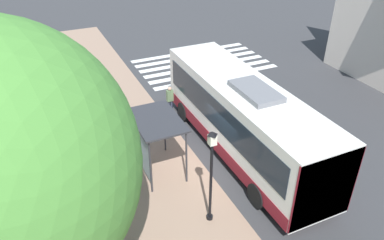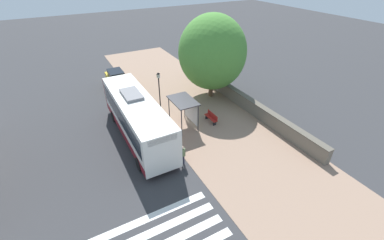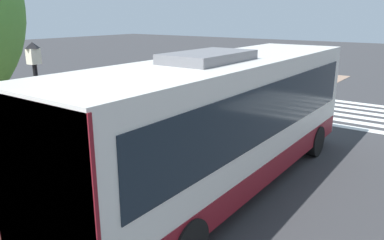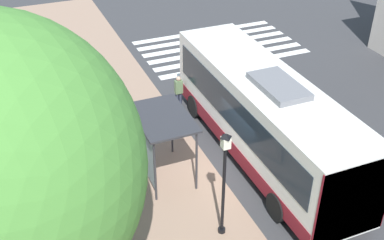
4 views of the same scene
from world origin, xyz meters
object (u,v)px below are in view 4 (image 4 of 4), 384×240
object	(u,v)px
pedestrian	(179,90)
bus_shelter	(159,128)
bench	(95,172)
street_lamp_near	(224,177)
bus	(264,115)
shade_tree	(2,169)

from	to	relation	value
pedestrian	bus_shelter	bearing A→B (deg)	-119.08
bus_shelter	bench	size ratio (longest dim) A/B	1.74
pedestrian	street_lamp_near	world-z (taller)	street_lamp_near
bench	bus_shelter	bearing A→B (deg)	-13.29
bus_shelter	bench	bearing A→B (deg)	166.71
bus_shelter	street_lamp_near	size ratio (longest dim) A/B	0.71
bus	bench	bearing A→B (deg)	172.01
bus	pedestrian	distance (m)	5.04
bus	street_lamp_near	bearing A→B (deg)	-135.28
bus	shade_tree	distance (m)	10.09
bus	pedestrian	size ratio (longest dim) A/B	6.65
bus	pedestrian	xyz separation A→B (m)	(-1.62, 4.68, -0.95)
bus	shade_tree	size ratio (longest dim) A/B	1.28
bus	shade_tree	bearing A→B (deg)	-158.67
bench	shade_tree	world-z (taller)	shade_tree
pedestrian	shade_tree	world-z (taller)	shade_tree
bus	bus_shelter	distance (m)	4.05
bus_shelter	pedestrian	distance (m)	5.10
pedestrian	bus	bearing A→B (deg)	-70.95
street_lamp_near	bench	bearing A→B (deg)	128.21
bus_shelter	pedestrian	size ratio (longest dim) A/B	1.72
shade_tree	bench	bearing A→B (deg)	58.75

